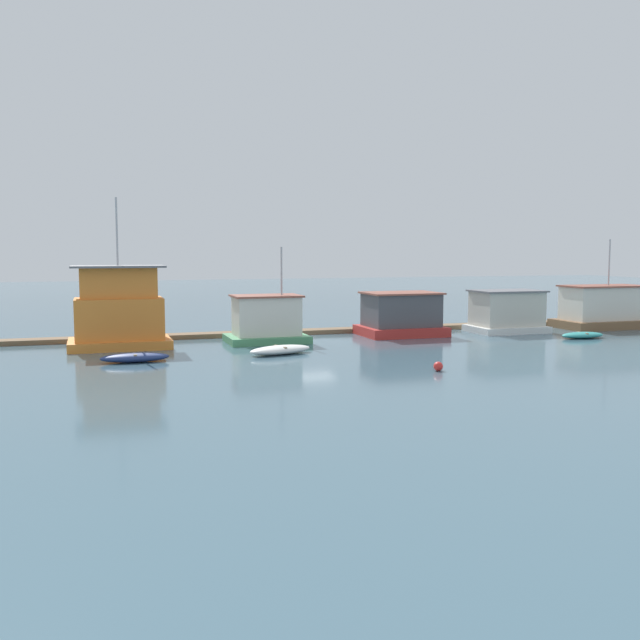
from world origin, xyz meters
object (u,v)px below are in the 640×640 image
houseboat_orange (119,312)px  dinghy_white (280,350)px  houseboat_red (401,315)px  houseboat_green (266,321)px  houseboat_white (507,312)px  houseboat_brown (603,308)px  dinghy_teal (582,335)px  dinghy_navy (135,357)px  buoy_red (438,366)px

houseboat_orange → dinghy_white: bearing=-33.1°
houseboat_red → houseboat_orange: bearing=-177.8°
houseboat_red → houseboat_green: bearing=-175.1°
houseboat_white → dinghy_white: 19.22m
dinghy_white → houseboat_brown: bearing=12.6°
dinghy_white → dinghy_teal: 21.17m
dinghy_navy → houseboat_green: bearing=34.7°
houseboat_red → dinghy_navy: (-18.28, -6.75, -1.14)m
dinghy_navy → dinghy_teal: dinghy_navy is taller
houseboat_brown → houseboat_orange: bearing=-179.3°
houseboat_green → dinghy_teal: (20.64, -4.45, -1.18)m
dinghy_teal → houseboat_orange: bearing=171.2°
houseboat_orange → dinghy_teal: (29.69, -4.58, -1.97)m
houseboat_green → dinghy_white: 5.58m
dinghy_navy → houseboat_red: bearing=20.3°
buoy_red → dinghy_white: bearing=126.9°
houseboat_brown → dinghy_white: bearing=-167.4°
houseboat_orange → houseboat_brown: bearing=0.7°
houseboat_green → buoy_red: 14.38m
houseboat_brown → buoy_red: bearing=-146.5°
houseboat_green → dinghy_teal: houseboat_green is taller
houseboat_orange → houseboat_white: 26.86m
buoy_red → houseboat_brown: bearing=33.5°
houseboat_white → dinghy_navy: (-26.32, -6.22, -1.20)m
houseboat_orange → dinghy_teal: bearing=-8.8°
dinghy_navy → houseboat_white: bearing=13.3°
houseboat_green → dinghy_navy: (-8.53, -5.91, -1.14)m
houseboat_brown → dinghy_navy: bearing=-169.5°
dinghy_white → houseboat_red: bearing=31.5°
houseboat_red → houseboat_white: size_ratio=1.08×
dinghy_white → buoy_red: bearing=-53.1°
houseboat_red → houseboat_white: bearing=-3.8°
houseboat_green → dinghy_white: houseboat_green is taller
houseboat_brown → buoy_red: size_ratio=15.12×
houseboat_white → buoy_red: size_ratio=11.16×
houseboat_orange → dinghy_navy: (0.53, -6.04, -1.93)m
buoy_red → dinghy_teal: bearing=30.1°
dinghy_white → buoy_red: size_ratio=8.84×
dinghy_white → buoy_red: (5.89, -7.84, -0.02)m
houseboat_green → dinghy_navy: size_ratio=1.71×
houseboat_red → dinghy_navy: houseboat_red is taller
houseboat_green → houseboat_red: bearing=4.9°
houseboat_white → houseboat_brown: 8.56m
houseboat_red → buoy_red: houseboat_red is taller
houseboat_orange → houseboat_white: size_ratio=1.74×
houseboat_orange → dinghy_white: (8.55, -5.57, -1.93)m
dinghy_navy → houseboat_brown: bearing=10.5°
houseboat_brown → buoy_red: 25.16m
houseboat_green → dinghy_white: bearing=-95.3°
houseboat_red → houseboat_brown: size_ratio=0.80×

